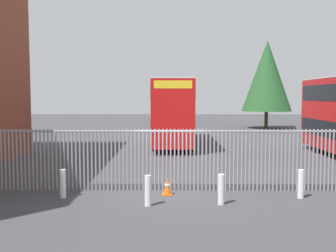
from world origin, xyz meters
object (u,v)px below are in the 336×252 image
at_px(traffic_cone_by_gate, 167,187).
at_px(bollard_near_right, 221,189).
at_px(double_decker_bus_behind_fence_left, 172,110).
at_px(bollard_center_front, 148,191).
at_px(bollard_far_right, 301,184).
at_px(bollard_near_left, 63,184).

bearing_deg(traffic_cone_by_gate, bollard_near_right, -34.56).
height_order(double_decker_bus_behind_fence_left, bollard_center_front, double_decker_bus_behind_fence_left).
bearing_deg(bollard_far_right, bollard_near_left, -179.90).
bearing_deg(traffic_cone_by_gate, double_decker_bus_behind_fence_left, 88.95).
relative_size(bollard_near_left, bollard_far_right, 1.00).
xyz_separation_m(bollard_near_left, traffic_cone_by_gate, (3.44, 0.40, -0.19)).
height_order(double_decker_bus_behind_fence_left, bollard_near_right, double_decker_bus_behind_fence_left).
height_order(bollard_center_front, bollard_far_right, same).
height_order(bollard_near_right, traffic_cone_by_gate, bollard_near_right).
bearing_deg(bollard_center_front, double_decker_bus_behind_fence_left, 86.89).
distance_m(double_decker_bus_behind_fence_left, bollard_near_left, 15.05).
bearing_deg(double_decker_bus_behind_fence_left, bollard_center_front, -93.11).
height_order(double_decker_bus_behind_fence_left, bollard_far_right, double_decker_bus_behind_fence_left).
relative_size(bollard_near_right, bollard_far_right, 1.00).
relative_size(double_decker_bus_behind_fence_left, bollard_far_right, 11.38).
bearing_deg(bollard_center_front, bollard_far_right, 10.86).
xyz_separation_m(bollard_near_left, bollard_near_right, (5.13, -0.76, 0.00)).
bearing_deg(traffic_cone_by_gate, bollard_center_front, -113.30).
relative_size(bollard_near_left, bollard_near_right, 1.00).
bearing_deg(double_decker_bus_behind_fence_left, traffic_cone_by_gate, -91.05).
xyz_separation_m(bollard_near_left, bollard_center_front, (2.87, -0.94, 0.00)).
distance_m(bollard_center_front, traffic_cone_by_gate, 1.47).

